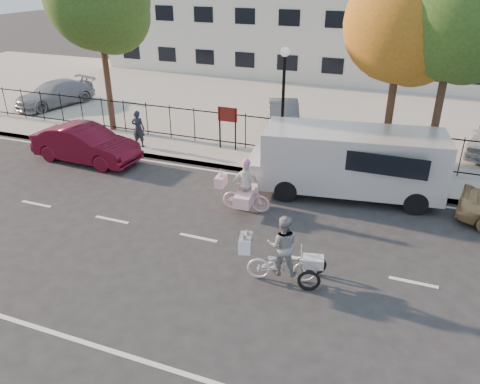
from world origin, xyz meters
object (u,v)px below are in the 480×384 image
at_px(white_van, 348,160).
at_px(lot_car_a, 55,94).
at_px(lamppost, 284,84).
at_px(red_sedan, 86,144).
at_px(unicorn_bike, 245,192).
at_px(pedestrian, 138,129).
at_px(lot_car_c, 283,115).
at_px(zebra_trike, 282,256).

relative_size(white_van, lot_car_a, 1.49).
bearing_deg(white_van, lamppost, 134.43).
relative_size(white_van, red_sedan, 1.51).
relative_size(unicorn_bike, pedestrian, 1.15).
relative_size(pedestrian, lot_car_c, 0.40).
relative_size(red_sedan, lot_car_a, 0.98).
height_order(unicorn_bike, pedestrian, unicorn_bike).
height_order(lamppost, lot_car_c, lamppost).
bearing_deg(unicorn_bike, pedestrian, 55.93).
relative_size(pedestrian, lot_car_a, 0.35).
height_order(zebra_trike, pedestrian, zebra_trike).
bearing_deg(lot_car_a, pedestrian, -11.78).
height_order(red_sedan, pedestrian, pedestrian).
relative_size(lamppost, zebra_trike, 2.02).
bearing_deg(red_sedan, lot_car_c, -42.15).
relative_size(lot_car_a, lot_car_c, 1.15).
xyz_separation_m(white_van, pedestrian, (-9.04, 1.21, -0.33)).
bearing_deg(lot_car_a, red_sedan, -26.73).
bearing_deg(unicorn_bike, lamppost, -1.63).
bearing_deg(lamppost, zebra_trike, -73.37).
xyz_separation_m(zebra_trike, lot_car_a, (-16.23, 10.77, 0.10)).
xyz_separation_m(lamppost, unicorn_bike, (0.18, -4.70, -2.44)).
bearing_deg(pedestrian, white_van, 165.86).
distance_m(zebra_trike, unicorn_bike, 3.84).
xyz_separation_m(zebra_trike, unicorn_bike, (-2.17, 3.18, -0.03)).
height_order(unicorn_bike, red_sedan, unicorn_bike).
height_order(lamppost, lot_car_a, lamppost).
relative_size(lamppost, white_van, 0.64).
bearing_deg(unicorn_bike, white_van, -53.66).
height_order(lamppost, zebra_trike, lamppost).
relative_size(lamppost, lot_car_c, 1.09).
distance_m(red_sedan, pedestrian, 2.31).
relative_size(zebra_trike, unicorn_bike, 1.18).
xyz_separation_m(lamppost, pedestrian, (-6.02, -1.09, -2.17)).
bearing_deg(zebra_trike, lamppost, 3.18).
relative_size(unicorn_bike, lot_car_a, 0.40).
distance_m(lot_car_a, lot_car_c, 12.97).
bearing_deg(lamppost, lot_car_a, 168.21).
distance_m(lamppost, red_sedan, 8.24).
relative_size(zebra_trike, lot_car_c, 0.54).
height_order(lamppost, red_sedan, lamppost).
xyz_separation_m(red_sedan, lot_car_c, (6.37, 6.47, 0.07)).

